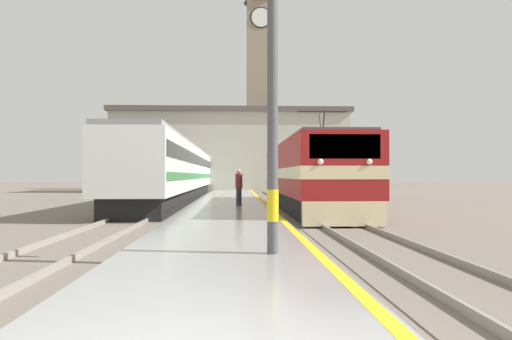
{
  "coord_description": "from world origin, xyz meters",
  "views": [
    {
      "loc": [
        0.27,
        -3.85,
        1.74
      ],
      "look_at": [
        1.67,
        29.67,
        2.1
      ],
      "focal_mm": 35.0,
      "sensor_mm": 36.0,
      "label": 1
    }
  ],
  "objects_px": {
    "locomotive_train": "(307,175)",
    "passenger_train": "(178,171)",
    "catenary_mast": "(283,48)",
    "person_on_platform": "(239,186)",
    "clock_tower": "(260,79)"
  },
  "relations": [
    {
      "from": "locomotive_train",
      "to": "passenger_train",
      "type": "height_order",
      "value": "locomotive_train"
    },
    {
      "from": "passenger_train",
      "to": "catenary_mast",
      "type": "distance_m",
      "value": 25.75
    },
    {
      "from": "catenary_mast",
      "to": "person_on_platform",
      "type": "relative_size",
      "value": 4.19
    },
    {
      "from": "passenger_train",
      "to": "clock_tower",
      "type": "bearing_deg",
      "value": 74.81
    },
    {
      "from": "person_on_platform",
      "to": "clock_tower",
      "type": "bearing_deg",
      "value": 85.5
    },
    {
      "from": "locomotive_train",
      "to": "catenary_mast",
      "type": "relative_size",
      "value": 2.32
    },
    {
      "from": "person_on_platform",
      "to": "clock_tower",
      "type": "relative_size",
      "value": 0.07
    },
    {
      "from": "clock_tower",
      "to": "locomotive_train",
      "type": "bearing_deg",
      "value": -89.18
    },
    {
      "from": "clock_tower",
      "to": "catenary_mast",
      "type": "bearing_deg",
      "value": -92.4
    },
    {
      "from": "passenger_train",
      "to": "locomotive_train",
      "type": "bearing_deg",
      "value": -53.41
    },
    {
      "from": "locomotive_train",
      "to": "passenger_train",
      "type": "distance_m",
      "value": 12.58
    },
    {
      "from": "locomotive_train",
      "to": "person_on_platform",
      "type": "bearing_deg",
      "value": -171.24
    },
    {
      "from": "passenger_train",
      "to": "catenary_mast",
      "type": "bearing_deg",
      "value": -79.1
    },
    {
      "from": "locomotive_train",
      "to": "catenary_mast",
      "type": "height_order",
      "value": "catenary_mast"
    },
    {
      "from": "locomotive_train",
      "to": "catenary_mast",
      "type": "bearing_deg",
      "value": -99.92
    }
  ]
}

